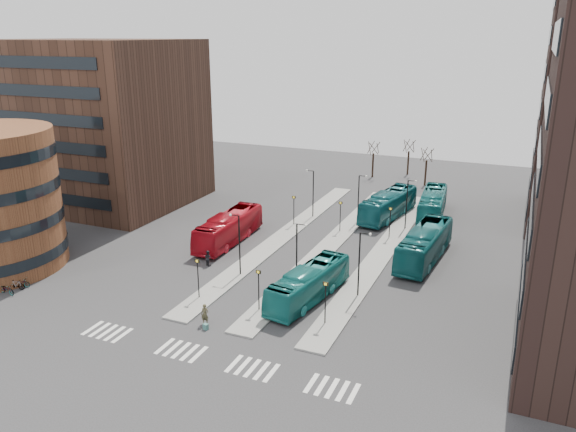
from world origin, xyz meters
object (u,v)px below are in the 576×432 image
at_px(commuter_b, 291,280).
at_px(bicycle_mid, 16,285).
at_px(bicycle_near, 7,289).
at_px(teal_bus_d, 432,204).
at_px(teal_bus_c, 425,244).
at_px(traveller, 205,314).
at_px(teal_bus_a, 309,284).
at_px(red_bus, 229,228).
at_px(suitcase, 206,327).
at_px(bicycle_far, 21,283).
at_px(commuter_c, 307,275).
at_px(teal_bus_b, 388,205).
at_px(commuter_a, 208,258).

bearing_deg(commuter_b, bicycle_mid, 96.48).
bearing_deg(bicycle_near, teal_bus_d, -34.47).
xyz_separation_m(teal_bus_c, traveller, (-13.90, -20.92, -0.88)).
bearing_deg(teal_bus_c, traveller, -119.19).
distance_m(teal_bus_a, teal_bus_c, 15.47).
height_order(red_bus, teal_bus_c, teal_bus_c).
distance_m(teal_bus_d, commuter_b, 28.45).
relative_size(suitcase, bicycle_far, 0.28).
xyz_separation_m(teal_bus_d, commuter_c, (-7.36, -25.75, -0.80)).
height_order(teal_bus_a, bicycle_far, teal_bus_a).
xyz_separation_m(commuter_c, bicycle_near, (-24.33, -12.95, -0.38)).
relative_size(teal_bus_c, bicycle_near, 6.72).
relative_size(teal_bus_c, teal_bus_d, 1.05).
height_order(teal_bus_b, bicycle_far, teal_bus_b).
bearing_deg(red_bus, teal_bus_c, 7.76).
relative_size(teal_bus_b, teal_bus_c, 0.98).
bearing_deg(commuter_b, traveller, 140.28).
relative_size(teal_bus_a, commuter_b, 6.82).
xyz_separation_m(teal_bus_b, teal_bus_c, (6.92, -12.70, 0.04)).
distance_m(commuter_a, bicycle_far, 17.68).
xyz_separation_m(teal_bus_c, commuter_c, (-9.14, -10.33, -0.89)).
xyz_separation_m(red_bus, commuter_b, (11.18, -8.36, -0.88)).
xyz_separation_m(teal_bus_b, bicycle_far, (-26.55, -34.41, -1.28)).
relative_size(teal_bus_c, traveller, 7.15).
bearing_deg(teal_bus_c, red_bus, -166.62).
xyz_separation_m(traveller, bicycle_mid, (-19.57, -1.32, -0.41)).
bearing_deg(bicycle_near, bicycle_mid, 4.84).
bearing_deg(bicycle_near, suitcase, -80.49).
xyz_separation_m(teal_bus_c, bicycle_near, (-33.48, -23.28, -1.28)).
distance_m(red_bus, bicycle_near, 23.32).
xyz_separation_m(commuter_b, bicycle_mid, (-23.26, -10.51, -0.33)).
bearing_deg(bicycle_near, bicycle_far, 4.84).
xyz_separation_m(teal_bus_d, commuter_a, (-18.26, -25.64, -0.88)).
bearing_deg(traveller, suitcase, -65.53).
bearing_deg(teal_bus_d, suitcase, -111.99).
xyz_separation_m(red_bus, bicycle_far, (-12.08, -18.34, -1.24)).
bearing_deg(commuter_a, commuter_b, -165.94).
height_order(red_bus, bicycle_near, red_bus).
bearing_deg(teal_bus_a, commuter_b, 154.97).
relative_size(teal_bus_c, bicycle_mid, 7.91).
xyz_separation_m(suitcase, red_bus, (-7.97, 18.27, 1.45)).
xyz_separation_m(suitcase, commuter_c, (4.28, 11.31, 0.64)).
xyz_separation_m(teal_bus_a, teal_bus_b, (0.84, 26.09, 0.18)).
relative_size(traveller, bicycle_near, 0.94).
bearing_deg(bicycle_far, teal_bus_b, -57.15).
height_order(commuter_a, bicycle_far, commuter_a).
xyz_separation_m(suitcase, teal_bus_d, (11.64, 37.06, 1.44)).
bearing_deg(commuter_b, commuter_a, 63.39).
height_order(bicycle_near, bicycle_far, bicycle_near).
bearing_deg(teal_bus_b, bicycle_near, -116.60).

